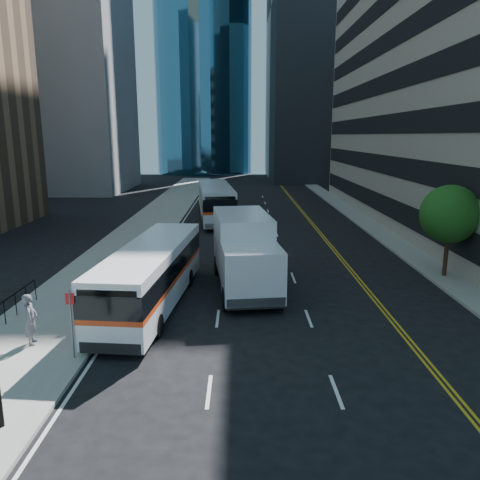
{
  "coord_description": "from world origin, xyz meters",
  "views": [
    {
      "loc": [
        -2.54,
        -17.27,
        7.85
      ],
      "look_at": [
        -2.52,
        5.28,
        2.8
      ],
      "focal_mm": 35.0,
      "sensor_mm": 36.0,
      "label": 1
    }
  ],
  "objects_px": {
    "bus_front": "(152,273)",
    "bus_rear": "(215,201)",
    "street_tree": "(450,214)",
    "box_truck": "(245,251)",
    "pedestrian": "(31,319)"
  },
  "relations": [
    {
      "from": "bus_front",
      "to": "bus_rear",
      "type": "distance_m",
      "value": 23.13
    },
    {
      "from": "street_tree",
      "to": "bus_rear",
      "type": "relative_size",
      "value": 0.39
    },
    {
      "from": "box_truck",
      "to": "pedestrian",
      "type": "height_order",
      "value": "box_truck"
    },
    {
      "from": "street_tree",
      "to": "pedestrian",
      "type": "xyz_separation_m",
      "value": [
        -19.37,
        -8.83,
        -2.51
      ]
    },
    {
      "from": "bus_rear",
      "to": "box_truck",
      "type": "bearing_deg",
      "value": -89.36
    },
    {
      "from": "bus_rear",
      "to": "pedestrian",
      "type": "bearing_deg",
      "value": -107.9
    },
    {
      "from": "street_tree",
      "to": "box_truck",
      "type": "relative_size",
      "value": 0.62
    },
    {
      "from": "box_truck",
      "to": "bus_rear",
      "type": "bearing_deg",
      "value": 90.49
    },
    {
      "from": "bus_front",
      "to": "pedestrian",
      "type": "height_order",
      "value": "bus_front"
    },
    {
      "from": "street_tree",
      "to": "bus_front",
      "type": "bearing_deg",
      "value": -164.11
    },
    {
      "from": "box_truck",
      "to": "bus_front",
      "type": "bearing_deg",
      "value": -154.99
    },
    {
      "from": "bus_front",
      "to": "box_truck",
      "type": "height_order",
      "value": "box_truck"
    },
    {
      "from": "bus_rear",
      "to": "box_truck",
      "type": "distance_m",
      "value": 20.56
    },
    {
      "from": "bus_front",
      "to": "bus_rear",
      "type": "bearing_deg",
      "value": 90.7
    },
    {
      "from": "street_tree",
      "to": "box_truck",
      "type": "xyz_separation_m",
      "value": [
        -11.28,
        -1.78,
        -1.64
      ]
    }
  ]
}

